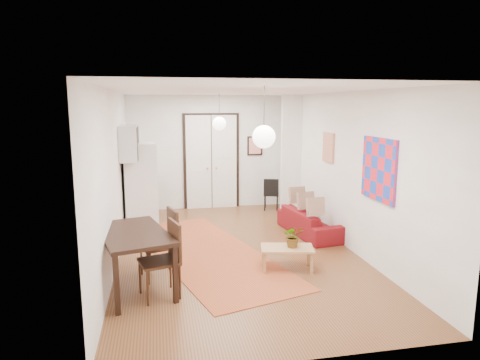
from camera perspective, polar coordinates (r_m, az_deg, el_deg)
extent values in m
plane|color=brown|center=(7.99, -0.53, -9.45)|extent=(7.00, 7.00, 0.00)
cube|color=white|center=(7.53, -0.57, 11.83)|extent=(4.20, 7.00, 0.02)
cube|color=white|center=(11.06, -3.87, 3.71)|extent=(4.20, 0.02, 2.90)
cube|color=white|center=(4.31, 8.03, -6.42)|extent=(4.20, 0.02, 2.90)
cube|color=white|center=(7.54, -16.45, 0.35)|extent=(0.02, 7.00, 2.90)
cube|color=white|center=(8.27, 13.92, 1.29)|extent=(0.02, 7.00, 2.90)
cube|color=white|center=(11.04, -3.82, 2.39)|extent=(1.44, 0.06, 2.50)
cube|color=white|center=(10.53, 6.85, 3.34)|extent=(0.50, 0.10, 2.90)
cube|color=silver|center=(8.95, -14.58, 4.82)|extent=(0.35, 1.00, 0.70)
cube|color=red|center=(7.13, 18.02, 1.36)|extent=(0.05, 1.00, 1.00)
cube|color=beige|center=(8.94, 11.71, 4.28)|extent=(0.05, 0.50, 0.60)
cube|color=red|center=(11.21, 2.00, 4.58)|extent=(0.40, 0.03, 0.50)
cube|color=#93613D|center=(9.46, -15.32, 5.35)|extent=(0.03, 0.44, 0.54)
sphere|color=white|center=(9.51, -2.78, 7.53)|extent=(0.30, 0.30, 0.30)
cylinder|color=black|center=(9.50, -2.80, 9.94)|extent=(0.01, 0.01, 0.50)
sphere|color=white|center=(5.59, 3.20, 5.77)|extent=(0.30, 0.30, 0.30)
cylinder|color=black|center=(5.57, 3.24, 9.88)|extent=(0.01, 0.01, 0.50)
cube|color=#AF462B|center=(7.91, -4.41, -9.62)|extent=(2.87, 4.81, 0.01)
imported|color=maroon|center=(9.03, 9.29, -5.55)|extent=(0.93, 1.85, 0.52)
cube|color=tan|center=(7.08, 6.31, -9.04)|extent=(0.92, 0.63, 0.04)
cube|color=tan|center=(6.88, 3.71, -11.26)|extent=(0.06, 0.06, 0.34)
cube|color=tan|center=(7.10, 9.68, -10.70)|extent=(0.06, 0.06, 0.34)
cube|color=tan|center=(7.22, 2.94, -10.20)|extent=(0.06, 0.06, 0.34)
cube|color=tan|center=(7.43, 8.65, -9.72)|extent=(0.06, 0.06, 0.34)
imported|color=#33662E|center=(7.05, 7.12, -7.43)|extent=(0.38, 0.35, 0.37)
cube|color=silver|center=(9.95, -13.06, -0.21)|extent=(0.79, 1.33, 0.04)
cube|color=silver|center=(10.11, -12.89, -4.40)|extent=(0.75, 1.28, 0.03)
cylinder|color=silver|center=(9.49, -14.71, -3.67)|extent=(0.04, 0.04, 0.94)
cylinder|color=silver|center=(9.47, -11.41, -3.57)|extent=(0.04, 0.04, 0.94)
cylinder|color=silver|center=(10.63, -14.33, -2.19)|extent=(0.04, 0.04, 0.94)
cylinder|color=silver|center=(10.61, -11.39, -2.10)|extent=(0.04, 0.04, 0.94)
imported|color=silver|center=(9.65, -13.13, -0.23)|extent=(0.27, 0.27, 0.06)
imported|color=teal|center=(10.18, -13.04, 0.71)|extent=(0.11, 0.11, 0.20)
cube|color=silver|center=(9.26, -13.19, -0.98)|extent=(0.75, 0.75, 1.87)
cube|color=black|center=(6.39, -14.07, -6.93)|extent=(1.27, 1.73, 0.06)
cube|color=black|center=(5.89, -18.12, -13.08)|extent=(0.08, 0.08, 0.80)
cube|color=black|center=(5.84, -10.34, -12.93)|extent=(0.08, 0.08, 0.80)
cube|color=black|center=(7.24, -16.75, -8.64)|extent=(0.08, 0.08, 0.80)
cube|color=black|center=(7.20, -10.52, -8.48)|extent=(0.08, 0.08, 0.80)
cube|color=#3A1D12|center=(6.81, -10.79, -8.59)|extent=(0.62, 0.61, 0.04)
cube|color=#3A1D12|center=(6.95, -10.89, -5.73)|extent=(0.17, 0.48, 0.53)
cylinder|color=#3A1D12|center=(6.69, -12.58, -11.33)|extent=(0.03, 0.03, 0.51)
cylinder|color=#3A1D12|center=(6.69, -8.84, -11.21)|extent=(0.03, 0.03, 0.51)
cylinder|color=#3A1D12|center=(7.11, -12.49, -10.02)|extent=(0.03, 0.03, 0.51)
cylinder|color=#3A1D12|center=(7.11, -8.99, -9.90)|extent=(0.03, 0.03, 0.51)
cube|color=#3A1D12|center=(6.15, -10.75, -10.65)|extent=(0.62, 0.61, 0.04)
cube|color=#3A1D12|center=(6.28, -10.85, -7.45)|extent=(0.17, 0.48, 0.53)
cylinder|color=#3A1D12|center=(6.04, -12.74, -13.73)|extent=(0.03, 0.03, 0.51)
cylinder|color=#3A1D12|center=(6.04, -8.56, -13.59)|extent=(0.03, 0.03, 0.51)
cylinder|color=#3A1D12|center=(6.46, -12.63, -12.13)|extent=(0.03, 0.03, 0.51)
cylinder|color=#3A1D12|center=(6.45, -8.74, -12.00)|extent=(0.03, 0.03, 0.51)
cube|color=black|center=(10.97, 4.19, -1.90)|extent=(0.47, 0.47, 0.04)
cube|color=black|center=(11.09, 3.98, -0.61)|extent=(0.37, 0.15, 0.40)
cylinder|color=black|center=(10.83, 3.59, -3.14)|extent=(0.03, 0.03, 0.40)
cylinder|color=black|center=(10.91, 5.19, -3.06)|extent=(0.03, 0.03, 0.40)
cylinder|color=black|center=(11.12, 3.18, -2.78)|extent=(0.03, 0.03, 0.40)
cylinder|color=black|center=(11.20, 4.74, -2.70)|extent=(0.03, 0.03, 0.40)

